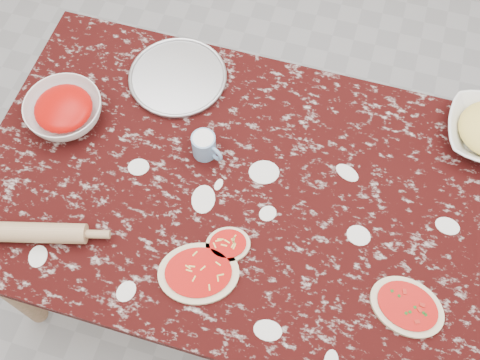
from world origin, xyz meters
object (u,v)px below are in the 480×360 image
Objects in this scene: pizza_tray at (178,78)px; flour_mug at (205,146)px; rolling_pin at (35,233)px; worktable at (240,199)px; sauce_bowl at (65,111)px.

flour_mug is (0.18, -0.25, 0.04)m from pizza_tray.
pizza_tray is 1.08× the size of rolling_pin.
flour_mug reaches higher than worktable.
flour_mug reaches higher than pizza_tray.
worktable is 0.62m from rolling_pin.
sauce_bowl is at bearing -139.65° from pizza_tray.
rolling_pin is at bearing -107.55° from pizza_tray.
sauce_bowl is (-0.29, -0.25, 0.03)m from pizza_tray.
sauce_bowl is at bearing 172.01° from worktable.
flour_mug reaches higher than sauce_bowl.
pizza_tray is at bearing 72.45° from rolling_pin.
rolling_pin is (-0.20, -0.65, 0.02)m from pizza_tray.
rolling_pin is at bearing -133.50° from flour_mug.
worktable is 5.02× the size of pizza_tray.
rolling_pin is (0.09, -0.40, -0.01)m from sauce_bowl.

